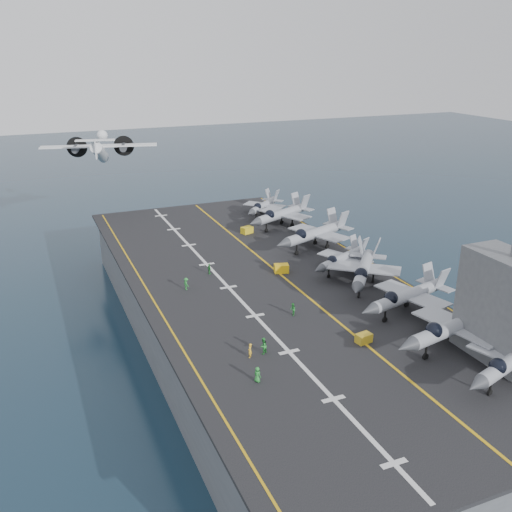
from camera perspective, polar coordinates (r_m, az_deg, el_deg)
name	(u,v)px	position (r m, az deg, el deg)	size (l,w,h in m)	color
ground	(266,343)	(88.86, 1.01, -8.72)	(500.00, 500.00, 0.00)	#142135
hull	(266,314)	(86.55, 1.03, -5.82)	(36.00, 90.00, 10.00)	#56595E
flight_deck	(266,282)	(84.39, 1.05, -2.65)	(38.00, 92.00, 0.40)	black
foul_line	(285,278)	(85.47, 2.90, -2.21)	(0.35, 90.00, 0.02)	gold
landing_centerline	(228,287)	(82.25, -2.78, -3.14)	(0.50, 90.00, 0.02)	silver
deck_edge_port	(153,300)	(79.53, -10.26, -4.31)	(0.25, 90.00, 0.02)	gold
deck_edge_stbd	(372,264)	(92.82, 11.56, -0.75)	(0.25, 90.00, 0.02)	gold
island_superstructure	(507,296)	(66.95, 23.83, -3.65)	(5.00, 10.00, 15.00)	#56595E
fighter_jet_1	(454,326)	(68.99, 19.19, -6.60)	(18.05, 13.87, 5.62)	gray
fighter_jet_2	(408,295)	(76.02, 14.96, -3.74)	(17.13, 13.48, 5.25)	gray
fighter_jet_3	(364,268)	(83.18, 10.72, -1.21)	(17.95, 18.64, 5.41)	gray
fighter_jet_4	(342,258)	(88.25, 8.64, -0.15)	(15.22, 13.23, 4.44)	gray
fighter_jet_5	(315,233)	(97.45, 5.93, 2.35)	(19.28, 16.10, 5.71)	#939BA1
fighter_jet_7	(282,213)	(108.89, 2.58, 4.30)	(18.69, 16.13, 5.47)	#8D979E
fighter_jet_8	(263,205)	(116.57, 0.74, 5.13)	(15.18, 14.90, 4.44)	#9AA5AC
tow_cart_a	(364,338)	(68.53, 10.73, -8.07)	(1.99, 1.46, 1.09)	gold
tow_cart_b	(281,268)	(87.37, 2.55, -1.25)	(2.45, 1.93, 1.29)	yellow
tow_cart_c	(247,230)	(105.62, -0.91, 2.61)	(2.39, 1.94, 1.24)	gold
crew_0	(257,375)	(59.99, 0.14, -11.77)	(1.05, 1.21, 1.70)	#268C33
crew_1	(250,350)	(64.23, -0.61, -9.43)	(1.18, 1.22, 1.70)	yellow
crew_2	(263,346)	(64.88, 0.73, -8.97)	(1.42, 1.29, 1.97)	#268C33
crew_3	(186,284)	(81.73, -6.99, -2.77)	(0.91, 1.19, 1.77)	green
crew_4	(209,269)	(86.92, -4.69, -1.29)	(0.80, 1.08, 1.65)	#268C33
crew_7	(293,309)	(73.70, 3.69, -5.35)	(0.97, 1.19, 1.71)	#268C33
transport_plane	(100,153)	(124.79, -15.34, 9.94)	(26.60, 20.96, 5.58)	silver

